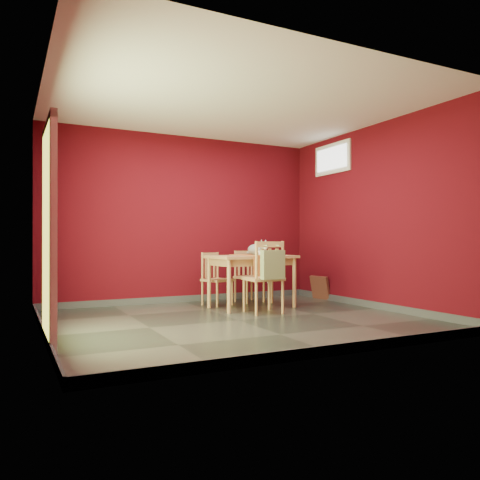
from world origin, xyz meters
name	(u,v)px	position (x,y,z in m)	size (l,w,h in m)	color
ground	(238,320)	(0.00, 0.00, 0.00)	(4.50, 4.50, 0.00)	#2D342D
room_shell	(238,316)	(0.00, 0.00, 0.05)	(4.50, 4.50, 4.50)	#500811
doorway	(48,226)	(-2.23, -0.40, 1.12)	(0.06, 1.01, 2.13)	#B7D838
window	(332,159)	(2.23, 1.00, 2.35)	(0.05, 0.90, 0.50)	white
outlet_plate	(269,280)	(1.60, 1.99, 0.30)	(0.08, 0.01, 0.12)	silver
dining_table	(252,262)	(0.67, 0.90, 0.68)	(1.29, 0.81, 0.77)	tan
table_runner	(256,260)	(0.67, 0.78, 0.72)	(0.41, 0.76, 0.37)	#B4602E
chair_far_left	(216,278)	(0.31, 1.42, 0.41)	(0.49, 0.49, 0.81)	tan
chair_far_right	(248,276)	(0.95, 1.55, 0.43)	(0.44, 0.44, 0.83)	tan
chair_near	(265,276)	(0.56, 0.33, 0.50)	(0.48, 0.48, 0.98)	tan
tote_bag	(273,265)	(0.56, 0.10, 0.68)	(0.32, 0.19, 0.45)	#869660
cat	(257,247)	(0.75, 0.88, 0.89)	(0.25, 0.48, 0.24)	slate
picture_frame	(320,288)	(2.19, 1.29, 0.20)	(0.18, 0.41, 0.39)	brown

